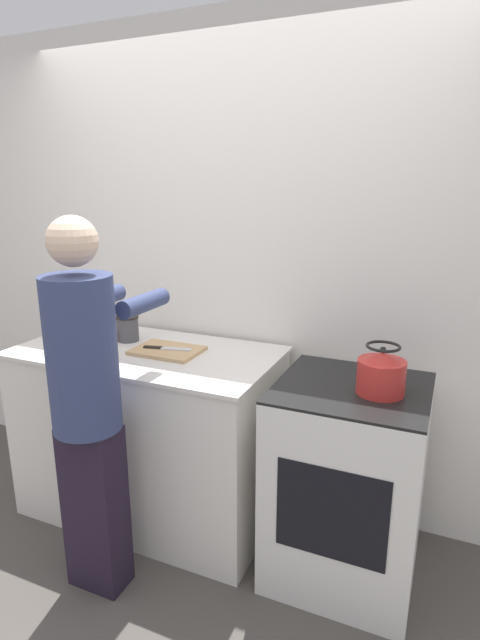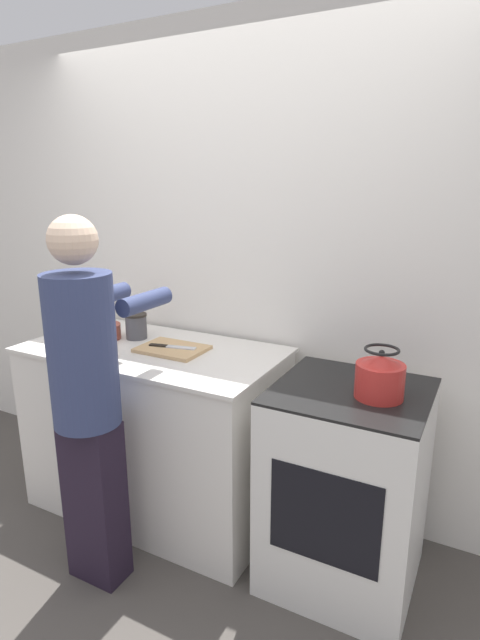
{
  "view_description": "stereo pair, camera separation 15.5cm",
  "coord_description": "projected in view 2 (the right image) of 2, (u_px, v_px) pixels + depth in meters",
  "views": [
    {
      "loc": [
        1.06,
        -1.7,
        1.76
      ],
      "look_at": [
        0.21,
        0.24,
        1.18
      ],
      "focal_mm": 28.0,
      "sensor_mm": 36.0,
      "label": 1
    },
    {
      "loc": [
        1.2,
        -1.63,
        1.76
      ],
      "look_at": [
        0.21,
        0.24,
        1.18
      ],
      "focal_mm": 28.0,
      "sensor_mm": 36.0,
      "label": 2
    }
  ],
  "objects": [
    {
      "name": "ground_plane",
      "position": [
        177.0,
        564.0,
        2.39
      ],
      "size": [
        12.0,
        12.0,
        0.0
      ],
      "primitive_type": "plane",
      "color": "#4C4742"
    },
    {
      "name": "wall_back",
      "position": [
        250.0,
        272.0,
        2.7
      ],
      "size": [
        8.0,
        0.05,
        2.6
      ],
      "color": "white",
      "rests_on": "ground_plane"
    },
    {
      "name": "counter",
      "position": [
        156.0,
        429.0,
        2.73
      ],
      "size": [
        1.36,
        0.72,
        0.93
      ],
      "color": "silver",
      "rests_on": "ground_plane"
    },
    {
      "name": "oven",
      "position": [
        346.0,
        486.0,
        2.21
      ],
      "size": [
        0.64,
        0.62,
        0.93
      ],
      "color": "silver",
      "rests_on": "ground_plane"
    },
    {
      "name": "person",
      "position": [
        88.0,
        392.0,
        2.11
      ],
      "size": [
        0.32,
        0.56,
        1.65
      ],
      "color": "black",
      "rests_on": "ground_plane"
    },
    {
      "name": "cutting_board",
      "position": [
        172.0,
        349.0,
        2.57
      ],
      "size": [
        0.34,
        0.25,
        0.02
      ],
      "color": "tan",
      "rests_on": "counter"
    },
    {
      "name": "knife",
      "position": [
        171.0,
        347.0,
        2.56
      ],
      "size": [
        0.25,
        0.08,
        0.01
      ],
      "rotation": [
        0.0,
        0.0,
        0.21
      ],
      "color": "silver",
      "rests_on": "cutting_board"
    },
    {
      "name": "kettle",
      "position": [
        380.0,
        377.0,
        1.99
      ],
      "size": [
        0.2,
        0.2,
        0.21
      ],
      "color": "red",
      "rests_on": "oven"
    },
    {
      "name": "bowl_prep",
      "position": [
        103.0,
        332.0,
        2.76
      ],
      "size": [
        0.2,
        0.2,
        0.08
      ],
      "color": "#9E4738",
      "rests_on": "counter"
    },
    {
      "name": "canister_jar",
      "position": [
        136.0,
        326.0,
        2.76
      ],
      "size": [
        0.12,
        0.12,
        0.14
      ],
      "color": "#4C4C51",
      "rests_on": "counter"
    }
  ]
}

